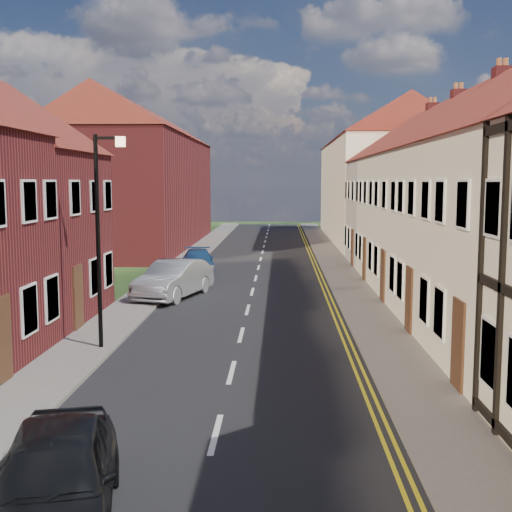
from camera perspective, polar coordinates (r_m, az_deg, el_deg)
road at (r=28.20m, az=-0.34°, el=-3.21°), size 7.00×90.00×0.02m
pavement_left at (r=28.72m, az=-9.15°, el=-3.01°), size 1.80×90.00×0.12m
pavement_right at (r=28.34m, az=8.60°, el=-3.13°), size 1.80×90.00×0.12m
cottage_r_pink at (r=27.86m, az=19.13°, el=5.54°), size 8.30×6.00×9.00m
cottage_r_white_far at (r=33.06m, az=16.41°, el=5.76°), size 8.30×5.20×9.00m
cottage_r_cream_far at (r=38.32m, az=14.43°, el=5.89°), size 8.30×6.00×9.00m
block_right_far at (r=53.38m, az=10.97°, el=7.00°), size 8.30×24.20×10.50m
block_left_far at (r=48.91m, az=-10.32°, el=7.06°), size 8.30×24.20×10.50m
lamppost at (r=18.50m, az=-13.62°, el=2.46°), size 0.88×0.15×6.00m
car_near at (r=9.81m, az=-17.47°, el=-18.40°), size 2.60×4.49×1.44m
car_mid at (r=26.90m, az=-7.31°, el=-2.06°), size 2.96×5.06×1.58m
car_far at (r=34.53m, az=-5.20°, el=-0.44°), size 2.25×4.33×1.20m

